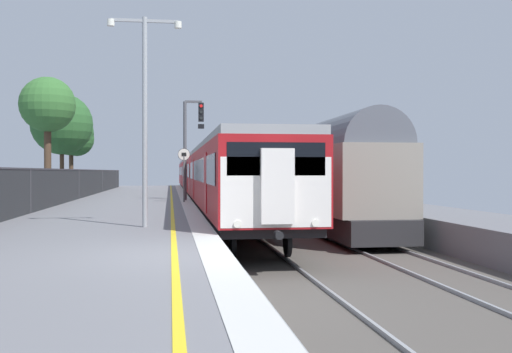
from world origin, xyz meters
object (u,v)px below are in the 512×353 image
freight_train_adjacent_track (258,172)px  background_tree_right (73,135)px  speed_limit_sign (184,168)px  platform_lamp_mid (145,104)px  commuter_train_at_platform (204,175)px  signal_gantry (190,138)px  background_tree_left (48,107)px  background_tree_centre (62,127)px

freight_train_adjacent_track → background_tree_right: bearing=167.7°
speed_limit_sign → background_tree_right: background_tree_right is taller
background_tree_right → platform_lamp_mid: bearing=-77.8°
freight_train_adjacent_track → commuter_train_at_platform: bearing=178.2°
signal_gantry → background_tree_right: size_ratio=0.85×
background_tree_left → background_tree_centre: size_ratio=1.04×
platform_lamp_mid → background_tree_centre: size_ratio=0.82×
background_tree_centre → background_tree_right: bearing=89.2°
signal_gantry → background_tree_right: (-8.44, 15.75, 1.02)m
freight_train_adjacent_track → background_tree_left: (-13.76, -7.25, 3.93)m
commuter_train_at_platform → background_tree_centre: bearing=-171.7°
commuter_train_at_platform → background_tree_centre: (-9.98, -1.46, 3.39)m
commuter_train_at_platform → background_tree_centre: 10.64m
signal_gantry → background_tree_left: bearing=146.5°
background_tree_centre → background_tree_right: background_tree_centre is taller
signal_gantry → commuter_train_at_platform: bearing=83.4°
signal_gantry → speed_limit_sign: signal_gantry is taller
commuter_train_at_platform → signal_gantry: bearing=-96.6°
freight_train_adjacent_track → background_tree_centre: size_ratio=7.84×
freight_train_adjacent_track → background_tree_right: size_ratio=8.83×
freight_train_adjacent_track → speed_limit_sign: freight_train_adjacent_track is taller
speed_limit_sign → background_tree_right: bearing=114.3°
freight_train_adjacent_track → speed_limit_sign: bearing=-111.5°
signal_gantry → background_tree_right: 17.89m
commuter_train_at_platform → platform_lamp_mid: size_ratio=10.79×
signal_gantry → background_tree_left: 10.14m
speed_limit_sign → background_tree_left: background_tree_left is taller
commuter_train_at_platform → platform_lamp_mid: bearing=-96.5°
platform_lamp_mid → background_tree_right: bearing=102.2°
signal_gantry → background_tree_right: bearing=118.2°
commuter_train_at_platform → background_tree_right: 10.77m
freight_train_adjacent_track → background_tree_left: bearing=-152.2°
background_tree_left → background_tree_right: (-0.17, 10.28, -1.10)m
commuter_train_at_platform → signal_gantry: signal_gantry is taller
background_tree_centre → platform_lamp_mid: bearing=-75.8°
signal_gantry → background_tree_left: size_ratio=0.73×
background_tree_left → platform_lamp_mid: bearing=-72.5°
speed_limit_sign → background_tree_centre: 16.03m
commuter_train_at_platform → signal_gantry: size_ratio=11.71×
commuter_train_at_platform → background_tree_right: background_tree_right is taller
signal_gantry → platform_lamp_mid: (-1.72, -15.29, 0.09)m
platform_lamp_mid → background_tree_centre: background_tree_centre is taller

